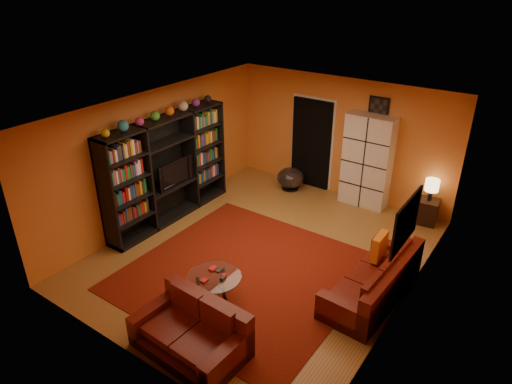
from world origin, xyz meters
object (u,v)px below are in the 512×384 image
Objects in this scene: entertainment_unit at (168,170)px; bowl_chair at (290,178)px; loveseat at (194,331)px; sofa at (377,283)px; side_table at (427,211)px; tv at (172,172)px; table_lamp at (432,186)px; coffee_table at (214,279)px; storage_cabinet at (367,161)px.

bowl_chair is at bearing 62.00° from entertainment_unit.
sofa is at bearing -31.40° from loveseat.
tv is at bearing -148.06° from side_table.
tv is 2.04× the size of table_lamp.
side_table is at bearing 32.28° from entertainment_unit.
table_lamp is at bearing 65.04° from coffee_table.
entertainment_unit is 1.52× the size of storage_cabinet.
side_table is 0.56m from table_lamp.
sofa is 4.11× the size of side_table.
storage_cabinet is at bearing 0.68° from loveseat.
sofa is 2.49m from coffee_table.
tv reaches higher than coffee_table.
entertainment_unit is at bearing -147.72° from table_lamp.
sofa is at bearing -91.48° from tv.
tv is 5.12m from side_table.
entertainment_unit is at bearing -177.64° from sofa.
bowl_chair is (-1.05, 3.99, -0.10)m from coffee_table.
storage_cabinet reaches higher than bowl_chair.
entertainment_unit reaches higher than sofa.
table_lamp is (0.00, 0.00, 0.56)m from side_table.
bowl_chair is at bearing 143.36° from sofa.
storage_cabinet reaches higher than loveseat.
tv is 4.41m from sofa.
sofa is 1.04× the size of storage_cabinet.
storage_cabinet is at bearing 119.47° from sofa.
storage_cabinet is at bearing 177.90° from table_lamp.
table_lamp is at bearing -1.79° from storage_cabinet.
entertainment_unit is at bearing -136.54° from storage_cabinet.
sofa is at bearing -39.58° from bowl_chair.
bowl_chair is 1.38× the size of table_lamp.
bowl_chair is 3.08m from table_lamp.
loveseat is at bearing -65.86° from coffee_table.
coffee_table is at bearing -123.68° from tv.
table_lamp is at bearing 4.73° from bowl_chair.
loveseat is 5.42m from table_lamp.
sofa is at bearing -0.58° from entertainment_unit.
entertainment_unit is 1.96× the size of loveseat.
storage_cabinet is 1.83m from bowl_chair.
tv is at bearing -178.54° from sofa.
entertainment_unit reaches higher than storage_cabinet.
entertainment_unit is 6.73× the size of table_lamp.
tv is at bearing 146.32° from coffee_table.
sofa is (4.36, -0.11, -0.69)m from tv.
coffee_table is 0.42× the size of storage_cabinet.
coffee_table is at bearing 26.89° from loveseat.
tv is at bearing 53.54° from entertainment_unit.
tv is at bearing 50.63° from loveseat.
loveseat is (2.75, -2.49, -0.70)m from tv.
table_lamp is at bearing 32.28° from entertainment_unit.
coffee_table is 4.37m from storage_cabinet.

